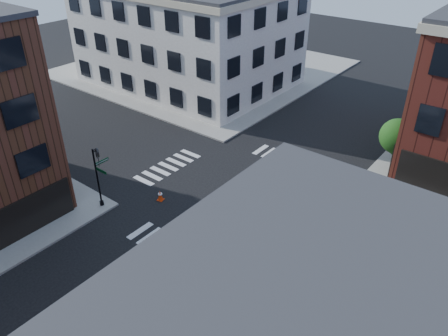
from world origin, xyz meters
TOP-DOWN VIEW (x-y plane):
  - ground at (0.00, 0.00)m, footprint 120.00×120.00m
  - sidewalk_nw at (-21.00, 21.00)m, footprint 30.00×30.00m
  - building_nw at (-19.00, 16.00)m, footprint 22.00×16.00m
  - tree_near at (7.56, 9.98)m, footprint 2.69×2.69m
  - tree_far at (7.56, 15.98)m, footprint 2.43×2.43m
  - signal_pole at (-6.72, -6.68)m, footprint 1.29×1.24m
  - box_truck at (10.92, -2.63)m, footprint 8.57×2.76m
  - traffic_cone at (-4.15, -3.70)m, footprint 0.52×0.52m

SIDE VIEW (x-z plane):
  - ground at x=0.00m, z-range 0.00..0.00m
  - sidewalk_nw at x=-21.00m, z-range 0.00..0.15m
  - traffic_cone at x=-4.15m, z-range -0.01..0.77m
  - box_truck at x=10.92m, z-range 0.08..3.93m
  - signal_pole at x=-6.72m, z-range 0.56..5.16m
  - tree_far at x=7.56m, z-range 0.84..4.91m
  - tree_near at x=7.56m, z-range 0.91..5.41m
  - building_nw at x=-19.00m, z-range 0.00..11.00m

